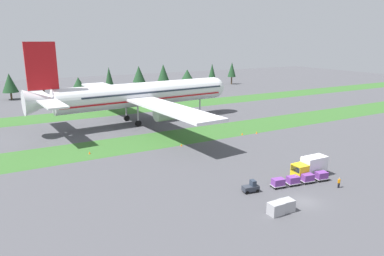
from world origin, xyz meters
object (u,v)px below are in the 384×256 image
at_px(taxiway_marker_3, 181,145).
at_px(airliner, 139,94).
at_px(cargo_dolly_fourth, 321,175).
at_px(taxiway_marker_0, 242,134).
at_px(cargo_dolly_second, 293,180).
at_px(cargo_dolly_lead, 278,182).
at_px(taxiway_marker_1, 90,153).
at_px(catering_truck, 310,166).
at_px(baggage_tug, 251,187).
at_px(cargo_dolly_third, 307,178).
at_px(uld_container_1, 276,209).
at_px(uld_container_0, 286,205).
at_px(taxiway_marker_2, 257,132).
at_px(ground_crew_marshaller, 296,180).
at_px(ground_crew_loader, 339,182).

bearing_deg(taxiway_marker_3, airliner, 89.74).
relative_size(cargo_dolly_fourth, taxiway_marker_0, 4.18).
bearing_deg(cargo_dolly_second, cargo_dolly_lead, 90.00).
relative_size(cargo_dolly_fourth, taxiway_marker_1, 3.98).
bearing_deg(cargo_dolly_fourth, catering_truck, 19.61).
bearing_deg(cargo_dolly_second, taxiway_marker_0, -12.86).
bearing_deg(taxiway_marker_0, taxiway_marker_1, 174.76).
bearing_deg(baggage_tug, taxiway_marker_3, 5.45).
height_order(cargo_dolly_third, uld_container_1, uld_container_1).
xyz_separation_m(airliner, taxiway_marker_1, (-19.74, -22.12, -7.98)).
height_order(uld_container_0, taxiway_marker_2, uld_container_0).
distance_m(cargo_dolly_lead, taxiway_marker_1, 39.83).
relative_size(baggage_tug, uld_container_1, 1.38).
xyz_separation_m(cargo_dolly_second, cargo_dolly_third, (2.87, -0.45, 0.00)).
distance_m(catering_truck, taxiway_marker_0, 29.00).
distance_m(airliner, taxiway_marker_2, 35.17).
bearing_deg(cargo_dolly_second, taxiway_marker_3, 21.15).
bearing_deg(cargo_dolly_third, cargo_dolly_second, 90.00).
bearing_deg(cargo_dolly_lead, cargo_dolly_second, -90.00).
bearing_deg(uld_container_1, uld_container_0, 1.74).
height_order(airliner, baggage_tug, airliner).
bearing_deg(uld_container_1, taxiway_marker_0, 59.33).
xyz_separation_m(baggage_tug, cargo_dolly_second, (7.83, -1.23, 0.10)).
bearing_deg(taxiway_marker_3, taxiway_marker_2, 0.80).
bearing_deg(taxiway_marker_3, ground_crew_marshaller, -77.01).
distance_m(cargo_dolly_third, taxiway_marker_3, 30.32).
bearing_deg(taxiway_marker_2, taxiway_marker_0, 169.39).
relative_size(cargo_dolly_second, ground_crew_marshaller, 1.38).
xyz_separation_m(cargo_dolly_lead, taxiway_marker_1, (-22.94, 32.55, -0.62)).
height_order(airliner, uld_container_1, airliner).
bearing_deg(taxiway_marker_1, ground_crew_loader, -49.80).
relative_size(catering_truck, taxiway_marker_2, 11.68).
relative_size(cargo_dolly_fourth, uld_container_1, 1.20).
xyz_separation_m(cargo_dolly_second, uld_container_0, (-7.45, -6.24, -0.05)).
bearing_deg(cargo_dolly_lead, ground_crew_loader, -110.37).
xyz_separation_m(airliner, cargo_dolly_second, (6.06, -55.12, -7.36)).
xyz_separation_m(baggage_tug, catering_truck, (13.14, 0.11, 1.14)).
height_order(ground_crew_marshaller, taxiway_marker_2, ground_crew_marshaller).
bearing_deg(cargo_dolly_second, uld_container_0, 138.84).
height_order(baggage_tug, ground_crew_marshaller, baggage_tug).
bearing_deg(taxiway_marker_0, ground_crew_marshaller, -110.91).
bearing_deg(cargo_dolly_fourth, ground_crew_loader, -169.81).
relative_size(baggage_tug, ground_crew_marshaller, 1.59).
bearing_deg(taxiway_marker_3, taxiway_marker_1, 167.04).
distance_m(cargo_dolly_fourth, uld_container_1, 16.13).
bearing_deg(cargo_dolly_lead, uld_container_1, 144.52).
bearing_deg(uld_container_1, taxiway_marker_1, 112.57).
relative_size(cargo_dolly_third, uld_container_0, 1.20).
bearing_deg(taxiway_marker_3, taxiway_marker_0, 3.39).
relative_size(cargo_dolly_third, cargo_dolly_fourth, 1.00).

